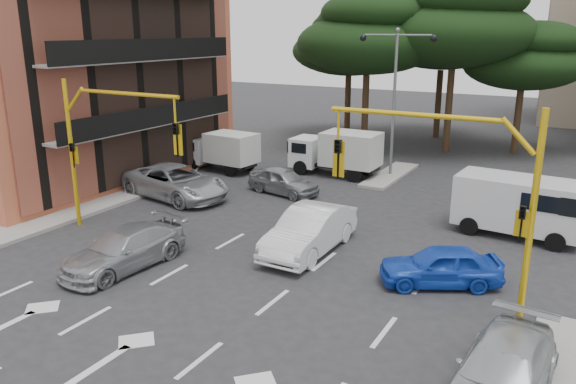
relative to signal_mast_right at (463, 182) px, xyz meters
The scene contains 20 objects.
ground 8.08m from the signal_mast_right, 163.69° to the right, with size 120.00×120.00×0.00m, color #28282B.
median_strip 16.03m from the signal_mast_right, 115.91° to the left, with size 1.40×6.00×0.15m, color gray.
apartment_orange 25.65m from the signal_mast_right, 166.36° to the left, with size 15.19×16.15×13.70m.
pine_left_near 22.98m from the signal_mast_right, 118.29° to the left, with size 9.15×9.15×10.23m.
pine_center 23.13m from the signal_mast_right, 104.66° to the left, with size 9.98×9.98×11.16m.
pine_left_far 27.79m from the signal_mast_right, 119.84° to the left, with size 8.32×8.32×9.30m.
pine_right 24.14m from the signal_mast_right, 94.17° to the left, with size 7.49×7.49×8.37m.
pine_back 28.30m from the signal_mast_right, 106.03° to the left, with size 9.15×9.15×10.23m.
signal_mast_right is the anchor object (origin of this frame).
signal_mast_left 13.61m from the signal_mast_right, behind, with size 5.79×0.37×6.00m.
street_lamp_center 15.65m from the signal_mast_right, 115.91° to the left, with size 4.16×0.36×7.77m.
car_white_hatch 6.80m from the signal_mast_right, 159.64° to the left, with size 1.71×4.91×1.62m, color white.
car_blue_compact 3.73m from the signal_mast_right, 115.78° to the left, with size 1.53×3.79×1.29m, color blue.
car_silver_wagon 11.23m from the signal_mast_right, 167.90° to the right, with size 1.89×4.64×1.35m, color #9C9EA4.
car_silver_cross_a 15.58m from the signal_mast_right, 160.86° to the left, with size 2.61×5.65×1.57m, color #A9ACB1.
car_silver_cross_b 13.52m from the signal_mast_right, 141.51° to the left, with size 1.51×3.76×1.28m, color gray.
car_silver_parked 5.07m from the signal_mast_right, 60.94° to the right, with size 1.83×4.51×1.31m, color #B0B4B9.
van_white 8.15m from the signal_mast_right, 85.21° to the left, with size 2.13×4.71×2.35m, color silver, non-canonical shape.
box_truck_a 19.22m from the signal_mast_right, 146.18° to the left, with size 1.90×4.53×2.23m, color white, non-canonical shape.
box_truck_b 16.25m from the signal_mast_right, 126.81° to the left, with size 2.11×5.02×2.47m, color white, non-canonical shape.
Camera 1 is at (9.84, -12.97, 7.84)m, focal length 35.00 mm.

